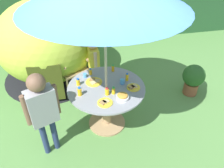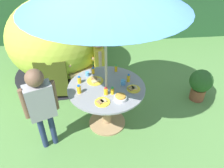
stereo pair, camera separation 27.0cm
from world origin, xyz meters
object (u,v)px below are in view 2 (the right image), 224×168
(dome_tent, at_px, (57,39))
(juice_bottle_center_back, at_px, (79,80))
(garden_table, at_px, (107,99))
(juice_bottle_near_left, at_px, (93,71))
(child_in_grey_shirt, at_px, (40,101))
(snack_bowl, at_px, (120,97))
(juice_bottle_mid_left, at_px, (106,91))
(child_in_yellow_shirt, at_px, (99,59))
(cup_far, at_px, (123,82))
(cup_near, at_px, (87,74))
(juice_bottle_center_front, at_px, (79,89))
(plate_back_edge, at_px, (133,89))
(juice_bottle_near_right, at_px, (116,68))
(juice_bottle_mid_right, at_px, (112,91))
(juice_bottle_far_right, at_px, (128,78))
(plate_far_left, at_px, (95,81))
(plate_front_edge, at_px, (102,102))
(wooden_chair, at_px, (76,61))
(potted_plant, at_px, (200,83))

(dome_tent, distance_m, juice_bottle_center_back, 1.55)
(garden_table, relative_size, juice_bottle_near_left, 10.55)
(child_in_grey_shirt, height_order, juice_bottle_center_back, child_in_grey_shirt)
(snack_bowl, distance_m, juice_bottle_center_back, 0.71)
(juice_bottle_mid_left, bearing_deg, garden_table, 82.80)
(snack_bowl, bearing_deg, child_in_yellow_shirt, 100.75)
(cup_far, bearing_deg, cup_near, 151.10)
(garden_table, height_order, juice_bottle_center_front, juice_bottle_center_front)
(plate_back_edge, xyz_separation_m, juice_bottle_near_right, (-0.19, 0.50, 0.04))
(cup_near, height_order, cup_far, cup_far)
(child_in_yellow_shirt, xyz_separation_m, juice_bottle_mid_right, (0.13, -1.04, 0.07))
(child_in_yellow_shirt, distance_m, juice_bottle_far_right, 0.87)
(dome_tent, relative_size, juice_bottle_center_back, 18.23)
(plate_far_left, distance_m, plate_front_edge, 0.50)
(plate_back_edge, bearing_deg, wooden_chair, 125.72)
(dome_tent, height_order, juice_bottle_center_back, dome_tent)
(juice_bottle_far_right, xyz_separation_m, juice_bottle_center_front, (-0.72, -0.20, 0.00))
(wooden_chair, xyz_separation_m, plate_back_edge, (0.86, -1.19, 0.19))
(plate_back_edge, xyz_separation_m, juice_bottle_near_left, (-0.55, 0.47, 0.04))
(child_in_grey_shirt, xyz_separation_m, juice_bottle_far_right, (1.20, 0.44, -0.03))
(child_in_yellow_shirt, height_order, juice_bottle_center_front, child_in_yellow_shirt)
(potted_plant, bearing_deg, wooden_chair, 163.53)
(juice_bottle_far_right, distance_m, juice_bottle_mid_right, 0.38)
(juice_bottle_far_right, bearing_deg, snack_bowl, -113.21)
(potted_plant, xyz_separation_m, plate_far_left, (-1.86, -0.29, 0.40))
(juice_bottle_near_right, distance_m, juice_bottle_mid_right, 0.58)
(snack_bowl, distance_m, juice_bottle_near_right, 0.70)
(plate_back_edge, relative_size, juice_bottle_near_left, 1.81)
(cup_near, bearing_deg, juice_bottle_center_back, -123.21)
(plate_back_edge, height_order, juice_bottle_center_front, juice_bottle_center_front)
(garden_table, bearing_deg, juice_bottle_near_right, 65.02)
(juice_bottle_near_right, bearing_deg, plate_far_left, -144.71)
(child_in_yellow_shirt, relative_size, juice_bottle_far_right, 8.93)
(wooden_chair, height_order, child_in_yellow_shirt, child_in_yellow_shirt)
(wooden_chair, relative_size, juice_bottle_near_left, 9.21)
(juice_bottle_center_front, height_order, juice_bottle_mid_left, juice_bottle_center_front)
(juice_bottle_center_back, xyz_separation_m, cup_far, (0.64, -0.10, -0.02))
(juice_bottle_near_right, bearing_deg, juice_bottle_far_right, -63.28)
(garden_table, xyz_separation_m, cup_near, (-0.27, 0.32, 0.26))
(juice_bottle_mid_left, bearing_deg, dome_tent, 115.24)
(juice_bottle_near_left, xyz_separation_m, juice_bottle_mid_right, (0.25, -0.54, 0.00))
(juice_bottle_far_right, relative_size, juice_bottle_center_front, 0.96)
(plate_far_left, relative_size, cup_near, 4.06)
(juice_bottle_center_front, bearing_deg, juice_bottle_mid_left, -10.63)
(plate_front_edge, height_order, juice_bottle_center_front, juice_bottle_center_front)
(juice_bottle_near_left, height_order, juice_bottle_mid_right, juice_bottle_mid_right)
(juice_bottle_far_right, bearing_deg, juice_bottle_center_front, -164.42)
(wooden_chair, distance_m, plate_back_edge, 1.48)
(juice_bottle_far_right, bearing_deg, garden_table, -163.56)
(juice_bottle_near_right, relative_size, cup_near, 1.86)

